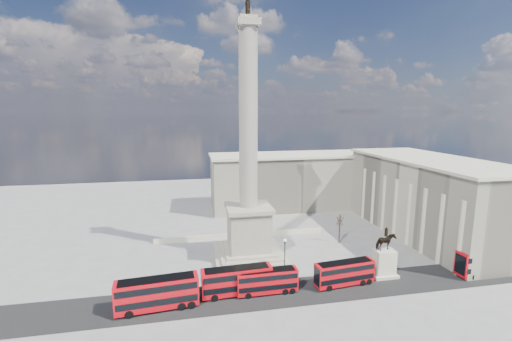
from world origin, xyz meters
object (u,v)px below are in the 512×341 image
Objects in this scene: pedestrian_crossing at (354,270)px; red_bus_a at (237,281)px; pedestrian_walking at (346,264)px; pedestrian_standing at (370,265)px; nelsons_column at (249,196)px; red_bus_e at (158,293)px; red_bus_b at (267,281)px; victorian_lamp at (285,253)px; red_bus_d at (488,261)px; red_bus_c at (345,273)px; equestrian_statue at (384,259)px.

red_bus_a is at bearing 84.81° from pedestrian_crossing.
pedestrian_standing is at bearing -35.79° from pedestrian_walking.
nelsons_column is 25.29m from red_bus_e.
red_bus_e reaches higher than red_bus_b.
red_bus_d is at bearing -11.91° from victorian_lamp.
pedestrian_walking is (33.74, 7.09, -1.64)m from red_bus_e.
red_bus_a reaches higher than red_bus_c.
nelsons_column is at bearing 69.89° from red_bus_a.
victorian_lamp is (21.89, 7.78, 1.31)m from red_bus_e.
red_bus_c is at bearing -2.92° from pedestrian_standing.
victorian_lamp reaches higher than pedestrian_crossing.
red_bus_d is (41.53, -15.91, -10.38)m from nelsons_column.
victorian_lamp is at bearing -41.07° from pedestrian_standing.
red_bus_a reaches higher than red_bus_b.
red_bus_c is 11.03m from victorian_lamp.
pedestrian_crossing is at bearing 3.82° from red_bus_a.
pedestrian_crossing is (34.01, 4.55, -1.64)m from red_bus_e.
red_bus_e is at bearing 169.84° from pedestrian_walking.
red_bus_b is at bearing -9.29° from red_bus_a.
red_bus_b is 1.10× the size of equestrian_statue.
red_bus_b is 0.84× the size of red_bus_d.
pedestrian_standing is (21.46, -10.01, -11.95)m from nelsons_column.
red_bus_c reaches higher than red_bus_b.
pedestrian_crossing is (16.83, 3.17, -1.19)m from red_bus_b.
victorian_lamp is 0.72× the size of equestrian_statue.
red_bus_c is 4.61m from pedestrian_crossing.
pedestrian_crossing is (21.74, 2.63, -1.48)m from red_bus_a.
red_bus_c is 8.66m from pedestrian_standing.
pedestrian_standing reaches higher than pedestrian_walking.
red_bus_b is at bearing 176.99° from pedestrian_walking.
pedestrian_walking is 0.99× the size of pedestrian_standing.
red_bus_c reaches higher than pedestrian_crossing.
nelsons_column reaches higher than red_bus_e.
equestrian_statue is at bearing -0.66° from red_bus_e.
pedestrian_standing is at bearing -81.95° from pedestrian_crossing.
red_bus_d is 6.23× the size of pedestrian_standing.
pedestrian_standing is (16.17, -1.74, -2.93)m from victorian_lamp.
red_bus_a is at bearing 175.46° from red_bus_d.
red_bus_c is at bearing 121.44° from pedestrian_crossing.
red_bus_a is 4.95m from red_bus_b.
pedestrian_walking is at bearing 56.19° from red_bus_c.
red_bus_e is at bearing -174.22° from red_bus_a.
red_bus_d reaches higher than red_bus_b.
victorian_lamp is (-36.23, 7.64, 1.36)m from red_bus_d.
red_bus_b is at bearing -87.72° from nelsons_column.
equestrian_statue is 4.85× the size of pedestrian_walking.
red_bus_a is 1.25× the size of equestrian_statue.
nelsons_column is at bearing 130.39° from pedestrian_walking.
pedestrian_walking is at bearing 10.46° from red_bus_a.
pedestrian_standing is at bearing 11.71° from red_bus_b.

